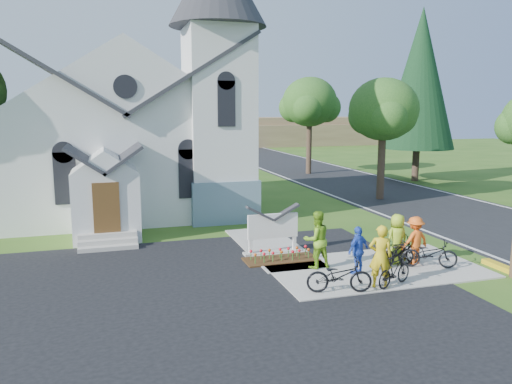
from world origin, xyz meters
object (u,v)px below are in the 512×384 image
object	(u,v)px
bike_2	(400,251)
cyclist_3	(415,240)
bike_3	(394,253)
cyclist_2	(358,250)
cyclist_4	(397,239)
bike_0	(339,276)
church_sign	(273,227)
cyclist_0	(381,256)
bike_4	(429,254)
cyclist_1	(317,239)
bike_1	(394,271)

from	to	relation	value
bike_2	cyclist_3	xyz separation A→B (m)	(0.59, 0.03, 0.33)
cyclist_3	bike_3	xyz separation A→B (m)	(-0.81, -0.01, -0.37)
cyclist_2	cyclist_4	bearing A→B (deg)	175.59
bike_0	bike_3	size ratio (longest dim) A/B	1.27
church_sign	bike_3	bearing A→B (deg)	-38.46
bike_0	cyclist_3	xyz separation A→B (m)	(3.68, 1.72, 0.32)
cyclist_0	bike_3	size ratio (longest dim) A/B	1.27
church_sign	cyclist_2	size ratio (longest dim) A/B	1.41
bike_2	bike_0	bearing A→B (deg)	100.53
bike_0	cyclist_3	bearing A→B (deg)	-49.40
cyclist_2	bike_4	bearing A→B (deg)	154.05
bike_4	church_sign	bearing A→B (deg)	78.50
bike_3	bike_4	size ratio (longest dim) A/B	0.83
bike_3	bike_4	bearing A→B (deg)	-109.32
bike_0	cyclist_1	size ratio (longest dim) A/B	0.98
church_sign	bike_4	distance (m)	5.48
cyclist_3	cyclist_2	bearing A→B (deg)	2.02
bike_1	bike_4	xyz separation A→B (m)	(2.09, 1.20, 0.01)
bike_0	cyclist_0	bearing A→B (deg)	-72.23
cyclist_3	bike_0	bearing A→B (deg)	17.46
cyclist_2	cyclist_4	distance (m)	1.92
cyclist_2	bike_3	bearing A→B (deg)	170.69
cyclist_2	cyclist_3	xyz separation A→B (m)	(2.37, 0.40, 0.04)
bike_3	bike_1	bearing A→B (deg)	155.15
cyclist_3	bike_3	bearing A→B (deg)	-6.65
cyclist_1	cyclist_4	world-z (taller)	cyclist_1
cyclist_1	bike_4	xyz separation A→B (m)	(3.61, -1.10, -0.48)
bike_4	cyclist_1	bearing A→B (deg)	97.36
cyclist_2	cyclist_0	bearing A→B (deg)	68.67
church_sign	cyclist_0	xyz separation A→B (m)	(1.88, -4.35, -0.03)
cyclist_3	bike_4	world-z (taller)	cyclist_3
bike_2	bike_4	xyz separation A→B (m)	(0.81, -0.49, -0.02)
cyclist_2	cyclist_3	distance (m)	2.40
bike_0	bike_4	world-z (taller)	bike_0
bike_0	bike_1	size ratio (longest dim) A/B	1.22
bike_0	bike_1	world-z (taller)	bike_0
church_sign	cyclist_0	distance (m)	4.73
cyclist_2	cyclist_3	bearing A→B (deg)	166.30
bike_0	church_sign	bearing A→B (deg)	22.28
church_sign	cyclist_0	world-z (taller)	cyclist_0
bike_4	cyclist_0	bearing A→B (deg)	138.60
bike_0	bike_2	xyz separation A→B (m)	(3.09, 1.69, -0.00)
bike_0	bike_3	world-z (taller)	bike_0
church_sign	bike_3	size ratio (longest dim) A/B	1.47
cyclist_0	cyclist_3	bearing A→B (deg)	-119.77
cyclist_0	cyclist_1	bearing A→B (deg)	-40.28
bike_4	bike_3	bearing A→B (deg)	88.32
church_sign	bike_3	world-z (taller)	church_sign
church_sign	bike_0	world-z (taller)	church_sign
cyclist_3	bike_4	xyz separation A→B (m)	(0.22, -0.52, -0.34)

